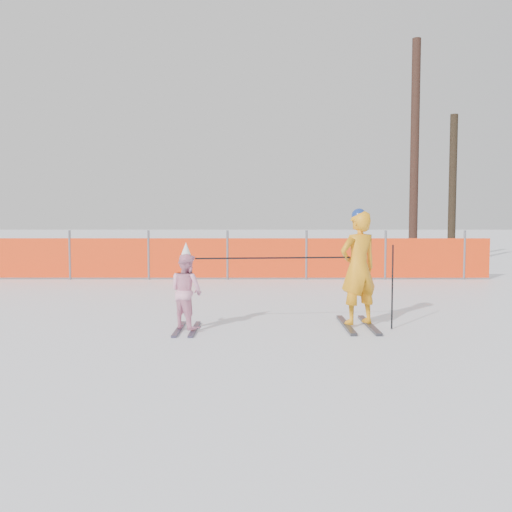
% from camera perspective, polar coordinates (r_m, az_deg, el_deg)
% --- Properties ---
extents(ground, '(120.00, 120.00, 0.00)m').
position_cam_1_polar(ground, '(8.32, -0.01, -7.13)').
color(ground, white).
rests_on(ground, ground).
extents(adult, '(0.71, 1.40, 1.72)m').
position_cam_1_polar(adult, '(8.39, 10.20, -1.19)').
color(adult, black).
rests_on(adult, ground).
extents(child, '(0.65, 1.05, 1.24)m').
position_cam_1_polar(child, '(8.07, -6.98, -3.44)').
color(child, black).
rests_on(child, ground).
extents(ski_poles, '(2.80, 0.28, 1.20)m').
position_cam_1_polar(ski_poles, '(8.14, 5.94, -1.22)').
color(ski_poles, black).
rests_on(ski_poles, ground).
extents(safety_fence, '(16.67, 0.06, 1.25)m').
position_cam_1_polar(safety_fence, '(14.64, -9.57, -0.17)').
color(safety_fence, '#595960').
rests_on(safety_fence, ground).
extents(tree_trunks, '(1.78, 1.09, 7.18)m').
position_cam_1_polar(tree_trunks, '(19.51, 16.93, 8.45)').
color(tree_trunks, '#321E16').
rests_on(tree_trunks, ground).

